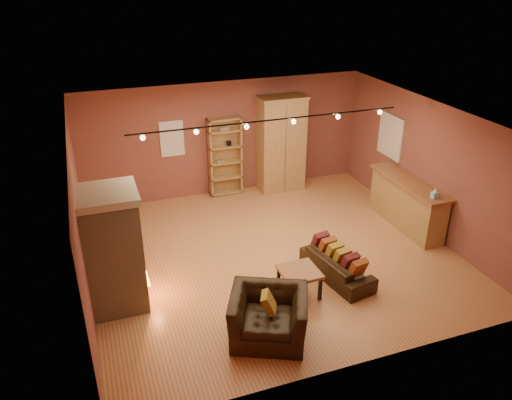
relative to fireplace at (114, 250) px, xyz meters
name	(u,v)px	position (x,y,z in m)	size (l,w,h in m)	color
floor	(272,254)	(3.04, 0.60, -1.06)	(7.00, 7.00, 0.00)	#A96A3C
ceiling	(275,119)	(3.04, 0.60, 1.74)	(7.00, 7.00, 0.00)	brown
back_wall	(225,138)	(3.04, 3.85, 0.34)	(7.00, 0.02, 2.80)	brown
left_wall	(80,220)	(-0.46, 0.60, 0.34)	(0.02, 6.50, 2.80)	brown
right_wall	(428,167)	(6.54, 0.60, 0.34)	(0.02, 6.50, 2.80)	brown
fireplace	(114,250)	(0.00, 0.00, 0.00)	(1.01, 0.98, 2.12)	#C5B489
back_window	(172,139)	(1.74, 3.83, 0.49)	(0.56, 0.04, 0.86)	white
bookcase	(224,155)	(2.99, 3.75, -0.06)	(0.80, 0.31, 1.97)	tan
armoire	(281,144)	(4.41, 3.54, 0.15)	(1.18, 0.67, 2.41)	tan
bar_counter	(407,203)	(6.24, 0.73, -0.51)	(0.60, 2.25, 1.08)	#AA864E
tissue_box	(435,194)	(6.19, -0.14, 0.11)	(0.11, 0.11, 0.21)	#87BFD8
right_window	(391,136)	(6.51, 2.00, 0.59)	(0.05, 0.90, 1.00)	white
loveseat	(337,262)	(3.87, -0.56, -0.72)	(0.73, 1.62, 0.69)	black
armchair	(269,309)	(2.10, -1.64, -0.54)	(1.39, 1.19, 1.03)	black
coffee_table	(299,274)	(2.99, -0.81, -0.64)	(0.67, 0.67, 0.50)	#995F37
track_rail	(270,122)	(3.04, 0.80, 1.63)	(5.20, 0.09, 0.13)	black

